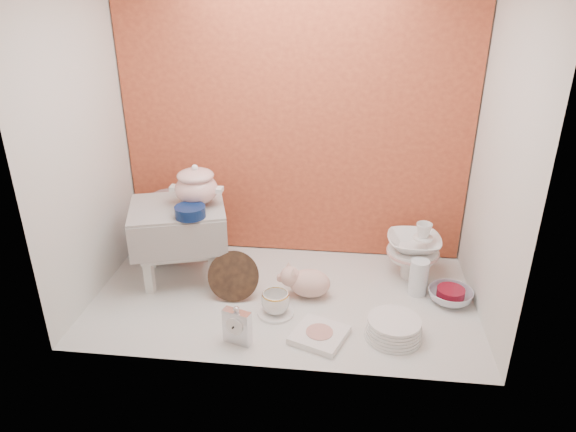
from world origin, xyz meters
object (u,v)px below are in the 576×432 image
floral_platter (171,226)px  blue_white_vase (162,232)px  soup_tureen (196,185)px  crystal_bowl (450,296)px  mantel_clock (237,325)px  plush_pig (310,283)px  dinner_plate_stack (394,328)px  gold_rim_teacup (276,302)px  porcelain_tower (413,250)px  step_stool (180,242)px

floral_platter → blue_white_vase: bearing=140.9°
soup_tureen → crystal_bowl: soup_tureen is taller
mantel_clock → blue_white_vase: bearing=146.1°
plush_pig → dinner_plate_stack: plush_pig is taller
blue_white_vase → dinner_plate_stack: blue_white_vase is taller
crystal_bowl → dinner_plate_stack: bearing=-133.3°
dinner_plate_stack → plush_pig: bearing=144.4°
blue_white_vase → floral_platter: bearing=-39.1°
floral_platter → gold_rim_teacup: floral_platter is taller
floral_platter → porcelain_tower: bearing=-1.7°
gold_rim_teacup → porcelain_tower: porcelain_tower is taller
porcelain_tower → step_stool: bearing=-173.4°
dinner_plate_stack → soup_tureen: bearing=156.4°
soup_tureen → crystal_bowl: bearing=-5.2°
blue_white_vase → plush_pig: size_ratio=1.03×
floral_platter → gold_rim_teacup: bearing=-35.7°
gold_rim_teacup → blue_white_vase: bearing=144.0°
step_stool → gold_rim_teacup: (0.52, -0.28, -0.13)m
soup_tureen → step_stool: bearing=-164.9°
plush_pig → crystal_bowl: (0.66, 0.03, -0.04)m
soup_tureen → dinner_plate_stack: 1.12m
blue_white_vase → crystal_bowl: bearing=-11.9°
plush_pig → porcelain_tower: (0.50, 0.25, 0.08)m
gold_rim_teacup → crystal_bowl: bearing=13.4°
step_stool → plush_pig: step_stool is taller
step_stool → floral_platter: 0.20m
soup_tureen → porcelain_tower: 1.12m
floral_platter → plush_pig: size_ratio=1.59×
blue_white_vase → porcelain_tower: bearing=-4.1°
soup_tureen → mantel_clock: (0.29, -0.52, -0.41)m
soup_tureen → blue_white_vase: bearing=143.5°
crystal_bowl → gold_rim_teacup: bearing=-166.6°
floral_platter → dinner_plate_stack: (1.14, -0.56, -0.15)m
floral_platter → step_stool: bearing=-58.3°
blue_white_vase → crystal_bowl: blue_white_vase is taller
step_stool → floral_platter: (-0.11, 0.17, -0.00)m
soup_tureen → crystal_bowl: (1.23, -0.11, -0.46)m
floral_platter → gold_rim_teacup: 0.78m
blue_white_vase → mantel_clock: blue_white_vase is taller
soup_tureen → porcelain_tower: (1.06, 0.11, -0.34)m
mantel_clock → plush_pig: (0.27, 0.38, -0.01)m
plush_pig → crystal_bowl: plush_pig is taller
step_stool → porcelain_tower: size_ratio=1.48×
floral_platter → mantel_clock: size_ratio=2.30×
blue_white_vase → crystal_bowl: 1.54m
gold_rim_teacup → floral_platter: bearing=144.3°
crystal_bowl → porcelain_tower: bearing=126.5°
floral_platter → mantel_clock: 0.84m
floral_platter → plush_pig: 0.82m
crystal_bowl → mantel_clock: bearing=-156.2°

